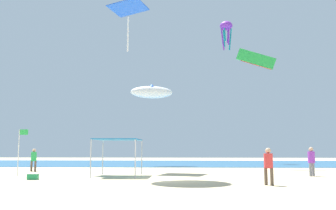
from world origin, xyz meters
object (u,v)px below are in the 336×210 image
cooler_box (33,177)px  kite_octopus_purple (226,27)px  kite_parafoil_green (256,59)px  person_central (34,158)px  person_near_tent (268,163)px  kite_inflatable_white (152,92)px  banner_flag (20,147)px  person_leftmost (311,159)px  kite_diamond_blue (128,10)px  canopy_tent (118,141)px

cooler_box → kite_octopus_purple: kite_octopus_purple is taller
kite_parafoil_green → person_central: bearing=-152.9°
cooler_box → person_central: bearing=112.8°
person_near_tent → kite_inflatable_white: size_ratio=0.37×
person_near_tent → cooler_box: bearing=29.7°
kite_octopus_purple → kite_parafoil_green: size_ratio=1.09×
banner_flag → kite_inflatable_white: 18.30m
banner_flag → kite_parafoil_green: size_ratio=0.82×
person_central → banner_flag: banner_flag is taller
cooler_box → person_leftmost: bearing=11.8°
banner_flag → kite_parafoil_green: 21.98m
kite_diamond_blue → kite_inflatable_white: (1.21, 8.90, -5.80)m
cooler_box → kite_inflatable_white: size_ratio=0.12×
person_leftmost → cooler_box: person_leftmost is taller
cooler_box → kite_octopus_purple: size_ratio=0.14×
person_leftmost → person_central: person_leftmost is taller
person_near_tent → person_leftmost: bearing=-81.9°
banner_flag → cooler_box: (2.08, -2.69, -1.67)m
person_leftmost → kite_diamond_blue: bearing=-66.4°
person_near_tent → kite_inflatable_white: kite_inflatable_white is taller
person_leftmost → kite_diamond_blue: kite_diamond_blue is taller
kite_octopus_purple → kite_parafoil_green: 16.66m
kite_octopus_purple → banner_flag: bearing=176.0°
banner_flag → kite_diamond_blue: size_ratio=0.73×
banner_flag → kite_parafoil_green: bearing=31.4°
kite_parafoil_green → person_leftmost: bearing=-71.8°
kite_inflatable_white → cooler_box: bearing=63.8°
person_near_tent → kite_parafoil_green: 18.57m
person_central → kite_parafoil_green: (18.49, 5.71, 9.09)m
person_central → banner_flag: size_ratio=0.59×
kite_octopus_purple → kite_inflatable_white: 16.72m
person_central → kite_diamond_blue: (6.95, 1.97, 12.65)m
kite_octopus_purple → person_leftmost: bearing=-145.1°
person_near_tent → kite_inflatable_white: (-7.68, 21.14, 6.84)m
canopy_tent → person_leftmost: size_ratio=1.76×
canopy_tent → kite_parafoil_green: 17.07m
canopy_tent → kite_diamond_blue: 13.26m
canopy_tent → kite_inflatable_white: 16.58m
cooler_box → kite_inflatable_white: bearing=74.9°
banner_flag → kite_inflatable_white: size_ratio=0.62×
person_near_tent → banner_flag: 15.70m
person_near_tent → person_central: (-15.85, 10.27, -0.01)m
person_leftmost → canopy_tent: bearing=-38.5°
person_central → kite_diamond_blue: kite_diamond_blue is taller
canopy_tent → person_near_tent: (8.34, -5.56, -1.21)m
cooler_box → kite_diamond_blue: 16.98m
kite_parafoil_green → kite_inflatable_white: 11.76m
person_near_tent → kite_parafoil_green: (2.64, 15.98, 9.08)m
person_near_tent → kite_inflatable_white: bearing=-28.4°
person_near_tent → kite_parafoil_green: size_ratio=0.48×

